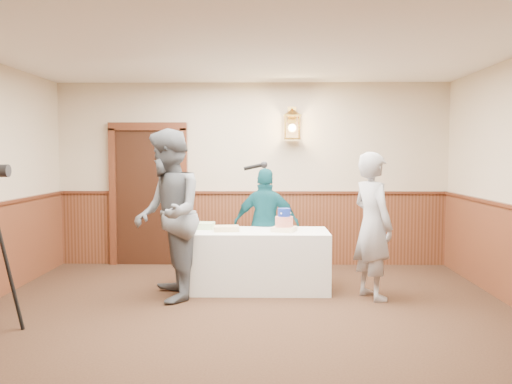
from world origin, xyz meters
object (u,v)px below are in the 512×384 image
assistant_p (266,225)px  tiered_cake (284,222)px  sheet_cake_yellow (226,229)px  baker (373,226)px  display_table (256,260)px  interviewer (168,215)px  sheet_cake_green (201,226)px

assistant_p → tiered_cake: bearing=120.3°
sheet_cake_yellow → baker: baker is taller
display_table → tiered_cake: size_ratio=5.26×
tiered_cake → baker: bearing=-18.0°
interviewer → assistant_p: interviewer is taller
display_table → sheet_cake_green: 0.85m
tiered_cake → baker: 1.09m
display_table → tiered_cake: tiered_cake is taller
baker → sheet_cake_green: bearing=51.0°
baker → assistant_p: size_ratio=1.14×
baker → interviewer: bearing=68.2°
interviewer → baker: (2.40, 0.10, -0.13)m
interviewer → tiered_cake: bearing=93.1°
sheet_cake_yellow → tiered_cake: bearing=-0.4°
sheet_cake_yellow → baker: size_ratio=0.18×
display_table → sheet_cake_yellow: 0.55m
sheet_cake_yellow → sheet_cake_green: (-0.35, 0.21, 0.01)m
baker → assistant_p: (-1.25, 0.88, -0.11)m
sheet_cake_green → baker: size_ratio=0.19×
display_table → sheet_cake_green: sheet_cake_green is taller
sheet_cake_yellow → assistant_p: bearing=47.2°
display_table → interviewer: interviewer is taller
sheet_cake_yellow → sheet_cake_green: sheet_cake_green is taller
sheet_cake_yellow → sheet_cake_green: bearing=148.6°
sheet_cake_green → baker: baker is taller
assistant_p → interviewer: bearing=48.6°
display_table → assistant_p: assistant_p is taller
sheet_cake_green → interviewer: (-0.30, -0.65, 0.21)m
tiered_cake → interviewer: 1.45m
sheet_cake_green → sheet_cake_yellow: bearing=-31.4°
interviewer → baker: bearing=77.9°
display_table → tiered_cake: bearing=-8.3°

